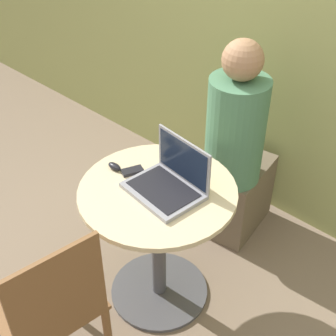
% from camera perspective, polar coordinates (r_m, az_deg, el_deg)
% --- Properties ---
extents(ground_plane, '(12.00, 12.00, 0.00)m').
position_cam_1_polar(ground_plane, '(2.58, -1.06, -14.76)').
color(ground_plane, '#7F6B56').
extents(back_wall, '(7.00, 0.05, 2.60)m').
position_cam_1_polar(back_wall, '(2.54, 15.58, 19.12)').
color(back_wall, '#939956').
rests_on(back_wall, ground_plane).
extents(round_table, '(0.71, 0.71, 0.71)m').
position_cam_1_polar(round_table, '(2.23, -1.20, -7.27)').
color(round_table, '#4C4C51').
rests_on(round_table, ground_plane).
extents(laptop, '(0.35, 0.28, 0.23)m').
position_cam_1_polar(laptop, '(2.04, 0.13, -1.64)').
color(laptop, gray).
rests_on(laptop, round_table).
extents(cell_phone, '(0.09, 0.11, 0.02)m').
position_cam_1_polar(cell_phone, '(2.17, -4.38, -0.36)').
color(cell_phone, black).
rests_on(cell_phone, round_table).
extents(computer_mouse, '(0.08, 0.04, 0.03)m').
position_cam_1_polar(computer_mouse, '(2.20, -6.54, 0.20)').
color(computer_mouse, black).
rests_on(computer_mouse, round_table).
extents(chair_empty, '(0.45, 0.45, 0.88)m').
position_cam_1_polar(chair_empty, '(1.99, -14.12, -16.48)').
color(chair_empty, brown).
rests_on(chair_empty, ground_plane).
extents(person_seated, '(0.35, 0.50, 1.22)m').
position_cam_1_polar(person_seated, '(2.60, 8.33, 1.06)').
color(person_seated, brown).
rests_on(person_seated, ground_plane).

